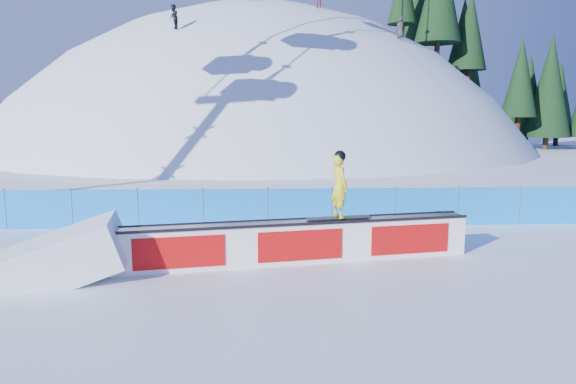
{
  "coord_description": "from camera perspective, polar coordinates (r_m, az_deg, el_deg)",
  "views": [
    {
      "loc": [
        1.0,
        -11.21,
        3.54
      ],
      "look_at": [
        1.56,
        2.72,
        1.37
      ],
      "focal_mm": 32.0,
      "sensor_mm": 36.0,
      "label": 1
    }
  ],
  "objects": [
    {
      "name": "ground",
      "position": [
        11.8,
        -7.15,
        -8.7
      ],
      "size": [
        160.0,
        160.0,
        0.0
      ],
      "primitive_type": "plane",
      "color": "white",
      "rests_on": "ground"
    },
    {
      "name": "snow_hill",
      "position": [
        57.41,
        -3.24,
        -13.22
      ],
      "size": [
        64.0,
        64.0,
        64.0
      ],
      "color": "white",
      "rests_on": "ground"
    },
    {
      "name": "treeline",
      "position": [
        56.97,
        21.98,
        14.47
      ],
      "size": [
        21.53,
        11.62,
        18.96
      ],
      "color": "#332214",
      "rests_on": "ground"
    },
    {
      "name": "safety_fence",
      "position": [
        16.01,
        -5.86,
        -1.79
      ],
      "size": [
        22.05,
        0.05,
        1.3
      ],
      "color": "#0E80F3",
      "rests_on": "ground"
    },
    {
      "name": "rail_box",
      "position": [
        12.24,
        1.09,
        -5.54
      ],
      "size": [
        8.47,
        2.1,
        1.02
      ],
      "rotation": [
        0.0,
        0.0,
        0.18
      ],
      "color": "white",
      "rests_on": "ground"
    },
    {
      "name": "snow_ramp",
      "position": [
        12.31,
        -24.01,
        -8.67
      ],
      "size": [
        3.16,
        2.29,
        1.8
      ],
      "primitive_type": null,
      "rotation": [
        0.0,
        -0.31,
        0.18
      ],
      "color": "white",
      "rests_on": "ground"
    },
    {
      "name": "snowboarder",
      "position": [
        12.26,
        5.73,
        0.74
      ],
      "size": [
        1.59,
        0.65,
        1.64
      ],
      "rotation": [
        0.0,
        0.0,
        1.95
      ],
      "color": "black",
      "rests_on": "rail_box"
    },
    {
      "name": "distant_skiers",
      "position": [
        42.62,
        -1.21,
        20.05
      ],
      "size": [
        17.65,
        8.22,
        5.2
      ],
      "color": "black",
      "rests_on": "ground"
    }
  ]
}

